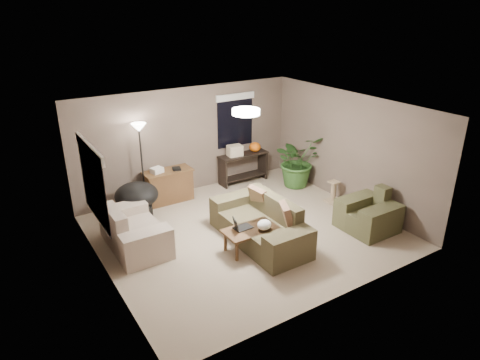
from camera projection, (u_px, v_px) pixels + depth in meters
room_shell at (246, 174)px, 8.09m from camera, size 5.50×5.50×5.50m
main_sofa at (261, 227)px, 8.15m from camera, size 0.95×2.20×0.85m
throw_pillows at (272, 207)px, 8.14m from camera, size 0.40×1.39×0.47m
loveseat at (133, 233)px, 7.92m from camera, size 0.90×1.60×0.85m
armchair at (368, 215)px, 8.57m from camera, size 0.95×1.00×0.85m
coffee_table at (251, 232)px, 7.83m from camera, size 1.00×0.55×0.42m
laptop at (240, 226)px, 7.78m from camera, size 0.40×0.25×0.24m
plastic_bag at (264, 225)px, 7.76m from camera, size 0.32×0.30×0.19m
desk at (169, 186)px, 9.76m from camera, size 1.10×0.50×0.75m
desk_papers at (161, 170)px, 9.51m from camera, size 0.71×0.31×0.12m
console_table at (243, 166)px, 10.81m from camera, size 1.30×0.40×0.75m
pumpkin at (255, 147)px, 10.81m from camera, size 0.36×0.36×0.24m
cardboard_box at (235, 151)px, 10.51m from camera, size 0.38×0.30×0.26m
papasan_chair at (137, 199)px, 8.91m from camera, size 1.01×1.01×0.80m
floor_lamp at (140, 138)px, 9.06m from camera, size 0.32×0.32×1.91m
ceiling_fixture at (246, 112)px, 7.63m from camera, size 0.50×0.50×0.10m
houseplant at (297, 166)px, 10.57m from camera, size 1.18×1.31×1.02m
cat_scratching_post at (333, 193)px, 9.79m from camera, size 0.32×0.32×0.50m
window_left at (91, 170)px, 6.77m from camera, size 0.05×1.56×1.33m
window_back at (235, 111)px, 10.46m from camera, size 1.06×0.05×1.33m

